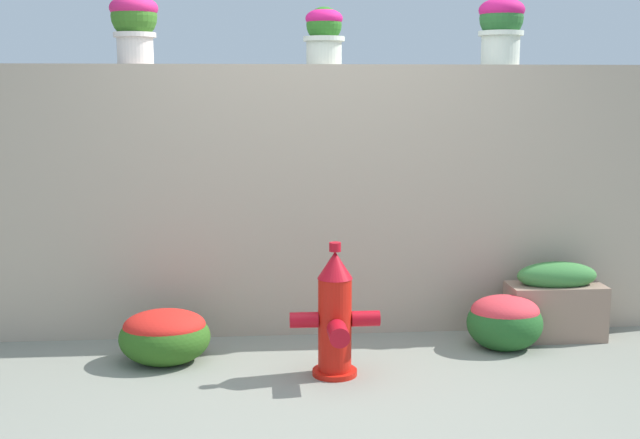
% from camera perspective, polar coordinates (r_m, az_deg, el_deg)
% --- Properties ---
extents(ground_plane, '(24.00, 24.00, 0.00)m').
position_cam_1_polar(ground_plane, '(4.28, 1.05, -12.76)').
color(ground_plane, gray).
extents(stone_wall, '(5.40, 0.29, 1.76)m').
position_cam_1_polar(stone_wall, '(5.29, -0.30, 1.41)').
color(stone_wall, tan).
rests_on(stone_wall, ground).
extents(potted_plant_1, '(0.30, 0.30, 0.44)m').
position_cam_1_polar(potted_plant_1, '(5.33, -13.11, 13.60)').
color(potted_plant_1, silver).
rests_on(potted_plant_1, stone_wall).
extents(potted_plant_2, '(0.27, 0.27, 0.37)m').
position_cam_1_polar(potted_plant_2, '(5.29, 0.29, 13.21)').
color(potted_plant_2, beige).
rests_on(potted_plant_2, stone_wall).
extents(potted_plant_3, '(0.30, 0.30, 0.44)m').
position_cam_1_polar(potted_plant_3, '(5.47, 12.79, 13.41)').
color(potted_plant_3, silver).
rests_on(potted_plant_3, stone_wall).
extents(fire_hydrant, '(0.51, 0.40, 0.77)m').
position_cam_1_polar(fire_hydrant, '(4.52, 1.08, -7.01)').
color(fire_hydrant, red).
rests_on(fire_hydrant, ground).
extents(flower_bush_left, '(0.48, 0.43, 0.35)m').
position_cam_1_polar(flower_bush_left, '(5.17, 13.03, -6.96)').
color(flower_bush_left, '#225824').
rests_on(flower_bush_left, ground).
extents(flower_bush_right, '(0.54, 0.49, 0.33)m').
position_cam_1_polar(flower_bush_right, '(4.88, -11.01, -8.01)').
color(flower_bush_right, '#2D5B1A').
rests_on(flower_bush_right, ground).
extents(planter_box, '(0.61, 0.27, 0.51)m').
position_cam_1_polar(planter_box, '(5.42, 16.45, -5.66)').
color(planter_box, '#927361').
rests_on(planter_box, ground).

